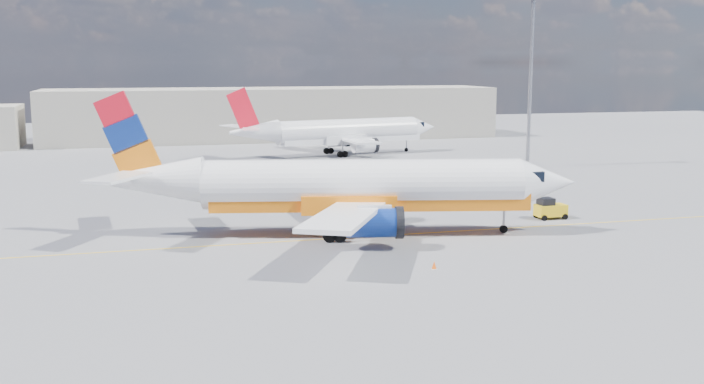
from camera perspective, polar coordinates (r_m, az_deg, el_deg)
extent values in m
plane|color=slate|center=(52.07, 2.65, -3.92)|extent=(240.00, 240.00, 0.00)
cube|color=yellow|center=(54.86, 1.69, -3.22)|extent=(70.00, 0.15, 0.01)
cube|color=#A8A090|center=(125.18, -5.70, 5.70)|extent=(70.00, 14.00, 8.00)
cylinder|color=white|center=(54.75, 0.78, 0.61)|extent=(22.37, 8.15, 3.42)
cone|color=white|center=(57.04, 14.02, 0.69)|extent=(4.67, 4.22, 3.42)
cone|color=white|center=(55.78, -14.37, 0.85)|extent=(7.59, 4.70, 3.25)
cube|color=black|center=(56.57, 12.68, 1.24)|extent=(2.17, 2.63, 0.70)
cube|color=orange|center=(54.97, 1.30, -0.57)|extent=(22.24, 7.56, 1.21)
cube|color=white|center=(61.79, -1.01, 0.77)|extent=(3.53, 12.16, 0.81)
cube|color=white|center=(47.90, -0.54, -1.76)|extent=(8.28, 12.25, 0.81)
cylinder|color=navy|center=(59.55, 1.00, -0.49)|extent=(3.95, 2.65, 1.91)
cylinder|color=navy|center=(50.67, 1.64, -2.25)|extent=(3.95, 2.65, 1.91)
cylinder|color=black|center=(59.67, 2.54, -0.48)|extent=(0.95, 2.17, 2.11)
cylinder|color=black|center=(50.81, 3.46, -2.23)|extent=(0.95, 2.17, 2.11)
cube|color=orange|center=(55.76, -16.02, 3.95)|extent=(4.68, 1.32, 6.28)
cube|color=white|center=(59.13, -15.21, 1.93)|extent=(2.68, 5.22, 0.18)
cube|color=white|center=(52.92, -16.70, 1.01)|extent=(4.47, 5.46, 0.18)
cylinder|color=gray|center=(56.65, 11.00, -1.69)|extent=(0.22, 0.22, 2.11)
cylinder|color=black|center=(56.84, 10.97, -2.66)|extent=(0.60, 0.36, 0.56)
cylinder|color=black|center=(57.61, -1.37, -2.15)|extent=(0.97, 0.57, 0.91)
cylinder|color=black|center=(52.89, -1.26, -3.20)|extent=(0.97, 0.57, 0.91)
cylinder|color=white|center=(102.68, -0.31, 4.50)|extent=(19.81, 6.83, 3.03)
cone|color=white|center=(108.28, 5.21, 4.71)|extent=(4.09, 3.67, 3.03)
cone|color=white|center=(97.67, -7.15, 4.35)|extent=(6.68, 4.05, 2.88)
cube|color=black|center=(107.59, 4.65, 4.95)|extent=(1.89, 2.31, 0.62)
cube|color=white|center=(102.97, -0.09, 3.94)|extent=(19.70, 6.31, 1.07)
cube|color=white|center=(107.81, -2.42, 4.29)|extent=(7.16, 10.88, 0.72)
cube|color=white|center=(96.61, 0.61, 3.71)|extent=(3.34, 10.81, 0.72)
cylinder|color=white|center=(106.62, -1.05, 3.79)|extent=(3.48, 2.29, 1.69)
cylinder|color=white|center=(99.48, 0.94, 3.38)|extent=(3.48, 2.29, 1.69)
cylinder|color=black|center=(107.24, -0.36, 3.82)|extent=(0.81, 1.92, 1.87)
cylinder|color=black|center=(100.14, 1.66, 3.42)|extent=(0.81, 1.92, 1.87)
cube|color=red|center=(97.03, -7.93, 5.91)|extent=(4.15, 1.09, 5.56)
cube|color=white|center=(99.88, -8.43, 4.77)|extent=(3.89, 4.84, 0.16)
cube|color=white|center=(94.50, -7.34, 4.54)|extent=(2.46, 4.65, 0.16)
cylinder|color=gray|center=(107.09, 3.98, 3.55)|extent=(0.19, 0.19, 1.87)
cylinder|color=black|center=(107.19, 3.97, 3.09)|extent=(0.53, 0.31, 0.50)
cylinder|color=black|center=(104.12, -1.71, 3.01)|extent=(0.85, 0.49, 0.80)
cylinder|color=black|center=(100.28, -0.69, 2.77)|extent=(0.85, 0.49, 0.80)
cylinder|color=black|center=(62.85, 13.24, -1.64)|extent=(0.45, 0.19, 0.45)
cylinder|color=black|center=(61.78, 13.81, -1.85)|extent=(0.45, 0.19, 0.45)
cylinder|color=black|center=(63.75, 14.64, -1.54)|extent=(0.45, 0.19, 0.45)
cylinder|color=black|center=(62.70, 15.23, -1.75)|extent=(0.45, 0.19, 0.45)
cube|color=yellow|center=(62.68, 14.25, -1.29)|extent=(2.37, 1.31, 0.90)
cube|color=black|center=(62.33, 13.92, -0.66)|extent=(1.10, 1.10, 0.54)
cube|color=white|center=(46.47, 5.99, -5.58)|extent=(0.34, 0.34, 0.03)
cone|color=#F15309|center=(46.41, 6.00, -5.30)|extent=(0.29, 0.29, 0.44)
cylinder|color=gray|center=(92.49, 12.84, 7.63)|extent=(0.42, 0.42, 19.00)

